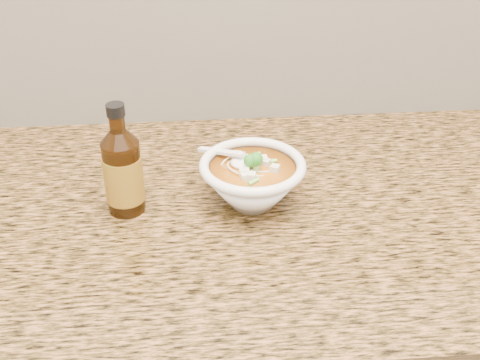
{
  "coord_description": "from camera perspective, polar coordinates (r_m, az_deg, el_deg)",
  "views": [
    {
      "loc": [
        -0.09,
        0.87,
        1.46
      ],
      "look_at": [
        -0.02,
        1.68,
        0.94
      ],
      "focal_mm": 45.0,
      "sensor_mm": 36.0,
      "label": 1
    }
  ],
  "objects": [
    {
      "name": "hot_sauce_bottle",
      "position": [
        0.95,
        -11.03,
        0.74
      ],
      "size": [
        0.07,
        0.07,
        0.19
      ],
      "rotation": [
        0.0,
        0.0,
        0.26
      ],
      "color": "#3A1E08",
      "rests_on": "counter_slab"
    },
    {
      "name": "soup_bowl",
      "position": [
        0.96,
        1.18,
        -0.13
      ],
      "size": [
        0.17,
        0.17,
        0.09
      ],
      "rotation": [
        0.0,
        0.0,
        0.37
      ],
      "color": "white",
      "rests_on": "counter_slab"
    },
    {
      "name": "counter_slab",
      "position": [
        1.0,
        1.36,
        -3.05
      ],
      "size": [
        4.0,
        0.68,
        0.04
      ],
      "primitive_type": "cube",
      "color": "#9A6138",
      "rests_on": "cabinet"
    }
  ]
}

